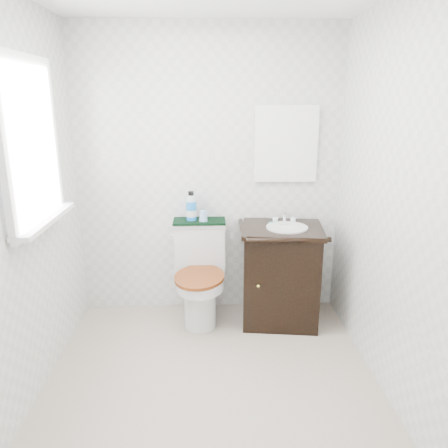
{
  "coord_description": "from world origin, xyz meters",
  "views": [
    {
      "loc": [
        -0.01,
        -2.42,
        1.81
      ],
      "look_at": [
        0.11,
        0.75,
        0.9
      ],
      "focal_mm": 35.0,
      "sensor_mm": 36.0,
      "label": 1
    }
  ],
  "objects": [
    {
      "name": "mirror",
      "position": [
        0.63,
        1.18,
        1.45
      ],
      "size": [
        0.5,
        0.02,
        0.6
      ],
      "primitive_type": "cube",
      "color": "silver",
      "rests_on": "wall_back"
    },
    {
      "name": "wall_back",
      "position": [
        0.0,
        1.2,
        1.2
      ],
      "size": [
        2.4,
        0.0,
        2.4
      ],
      "primitive_type": "plane",
      "rotation": [
        1.57,
        0.0,
        0.0
      ],
      "color": "silver",
      "rests_on": "ground"
    },
    {
      "name": "towel",
      "position": [
        -0.08,
        1.09,
        0.82
      ],
      "size": [
        0.43,
        0.22,
        0.02
      ],
      "primitive_type": "cube",
      "color": "black",
      "rests_on": "toilet"
    },
    {
      "name": "cup",
      "position": [
        -0.05,
        1.06,
        0.88
      ],
      "size": [
        0.07,
        0.07,
        0.09
      ],
      "primitive_type": "cone",
      "color": "#8BB7E4",
      "rests_on": "towel"
    },
    {
      "name": "window",
      "position": [
        -1.07,
        0.25,
        1.55
      ],
      "size": [
        0.02,
        0.7,
        0.9
      ],
      "primitive_type": "cube",
      "color": "white",
      "rests_on": "wall_left"
    },
    {
      "name": "floor",
      "position": [
        0.0,
        0.0,
        0.0
      ],
      "size": [
        2.4,
        2.4,
        0.0
      ],
      "primitive_type": "plane",
      "color": "#B5A692",
      "rests_on": "ground"
    },
    {
      "name": "soap_bar",
      "position": [
        0.51,
        1.01,
        0.83
      ],
      "size": [
        0.07,
        0.04,
        0.02
      ],
      "primitive_type": "ellipsoid",
      "color": "#177061",
      "rests_on": "vanity"
    },
    {
      "name": "trash_bin",
      "position": [
        0.42,
        0.8,
        0.15
      ],
      "size": [
        0.24,
        0.21,
        0.3
      ],
      "color": "silver",
      "rests_on": "floor"
    },
    {
      "name": "wall_right",
      "position": [
        1.1,
        0.0,
        1.2
      ],
      "size": [
        0.0,
        2.4,
        2.4
      ],
      "primitive_type": "plane",
      "rotation": [
        1.57,
        0.0,
        -1.57
      ],
      "color": "silver",
      "rests_on": "ground"
    },
    {
      "name": "vanity",
      "position": [
        0.59,
        0.9,
        0.43
      ],
      "size": [
        0.7,
        0.62,
        0.92
      ],
      "color": "black",
      "rests_on": "floor"
    },
    {
      "name": "wall_front",
      "position": [
        0.0,
        -1.2,
        1.2
      ],
      "size": [
        2.4,
        0.0,
        2.4
      ],
      "primitive_type": "plane",
      "rotation": [
        -1.57,
        0.0,
        0.0
      ],
      "color": "silver",
      "rests_on": "ground"
    },
    {
      "name": "mouthwash_bottle",
      "position": [
        -0.15,
        1.1,
        0.94
      ],
      "size": [
        0.08,
        0.08,
        0.24
      ],
      "color": "blue",
      "rests_on": "towel"
    },
    {
      "name": "toilet",
      "position": [
        -0.08,
        0.97,
        0.36
      ],
      "size": [
        0.45,
        0.66,
        0.82
      ],
      "color": "silver",
      "rests_on": "floor"
    },
    {
      "name": "wall_left",
      "position": [
        -1.1,
        0.0,
        1.2
      ],
      "size": [
        0.0,
        2.4,
        2.4
      ],
      "primitive_type": "plane",
      "rotation": [
        1.57,
        0.0,
        1.57
      ],
      "color": "silver",
      "rests_on": "ground"
    }
  ]
}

